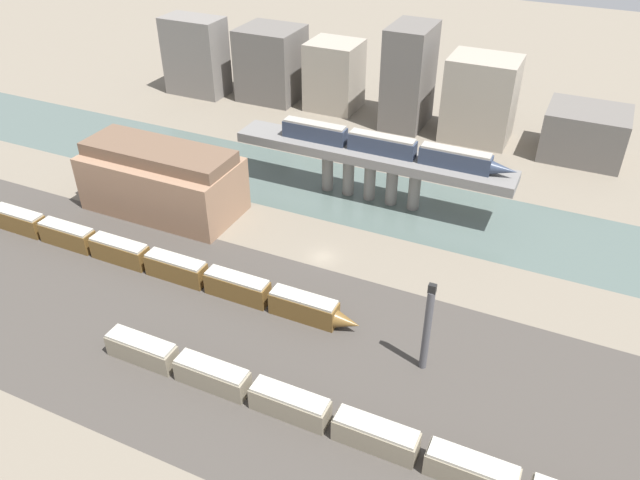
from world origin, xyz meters
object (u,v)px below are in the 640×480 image
object	(u,v)px
warehouse_building	(162,180)
signal_tower	(427,329)
train_yard_near	(342,423)
train_on_bridge	(390,146)
train_yard_mid	(154,262)

from	to	relation	value
warehouse_building	signal_tower	size ratio (longest dim) A/B	2.06
train_yard_near	signal_tower	bearing A→B (deg)	69.25
train_on_bridge	signal_tower	size ratio (longest dim) A/B	3.18
train_yard_mid	signal_tower	xyz separation A→B (m)	(46.55, -2.31, 4.96)
train_yard_near	signal_tower	world-z (taller)	signal_tower
signal_tower	train_yard_mid	bearing A→B (deg)	177.16
warehouse_building	signal_tower	bearing A→B (deg)	-19.07
train_yard_near	train_yard_mid	xyz separation A→B (m)	(-40.91, 17.19, 0.18)
train_on_bridge	train_yard_near	xyz separation A→B (m)	(13.93, -54.44, -10.21)
train_yard_mid	warehouse_building	world-z (taller)	warehouse_building
train_yard_near	signal_tower	xyz separation A→B (m)	(5.64, 14.88, 5.14)
warehouse_building	train_yard_near	bearing A→B (deg)	-33.94
train_on_bridge	train_yard_mid	xyz separation A→B (m)	(-26.98, -37.26, -10.03)
warehouse_building	train_yard_mid	bearing A→B (deg)	-58.86
train_yard_mid	warehouse_building	distance (m)	20.79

